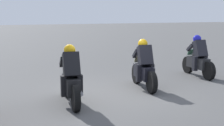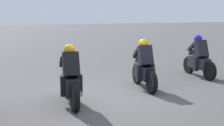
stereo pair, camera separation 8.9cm
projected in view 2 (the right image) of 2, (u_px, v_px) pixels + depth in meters
ground_plane at (113, 94)px, 9.30m from camera, size 120.00×120.00×0.00m
rider_lane_a at (199, 60)px, 11.74m from camera, size 2.04×0.59×1.51m
rider_lane_b at (144, 68)px, 9.89m from camera, size 2.03×0.62×1.51m
rider_lane_c at (71, 80)px, 8.18m from camera, size 2.04×0.60×1.51m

